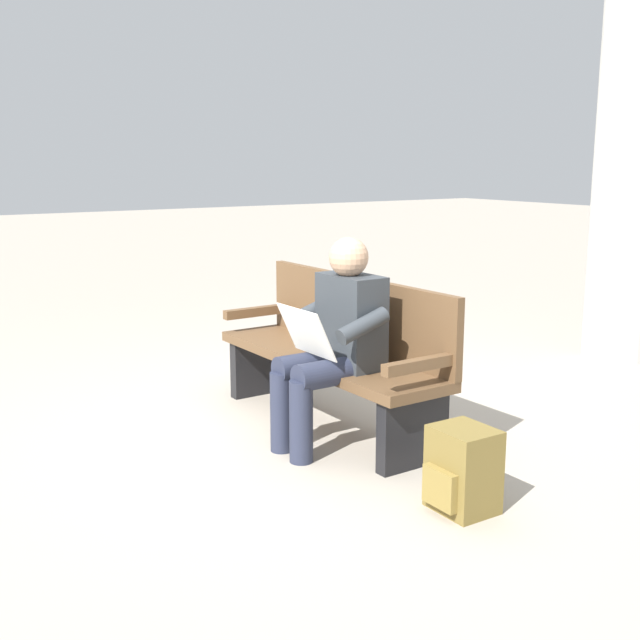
% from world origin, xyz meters
% --- Properties ---
extents(ground_plane, '(40.00, 40.00, 0.00)m').
position_xyz_m(ground_plane, '(0.00, 0.00, 0.00)').
color(ground_plane, '#A89E8E').
extents(bench_near, '(1.81, 0.51, 0.90)m').
position_xyz_m(bench_near, '(0.00, -0.07, 0.46)').
color(bench_near, brown).
rests_on(bench_near, ground).
extents(person_seated, '(0.58, 0.58, 1.18)m').
position_xyz_m(person_seated, '(-0.32, 0.16, 0.63)').
color(person_seated, '#33383D').
rests_on(person_seated, ground).
extents(backpack, '(0.28, 0.28, 0.40)m').
position_xyz_m(backpack, '(-1.33, 0.13, 0.19)').
color(backpack, brown).
rests_on(backpack, ground).
extents(support_pillar, '(0.52, 0.52, 3.05)m').
position_xyz_m(support_pillar, '(0.08, -2.86, 1.53)').
color(support_pillar, beige).
rests_on(support_pillar, ground).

